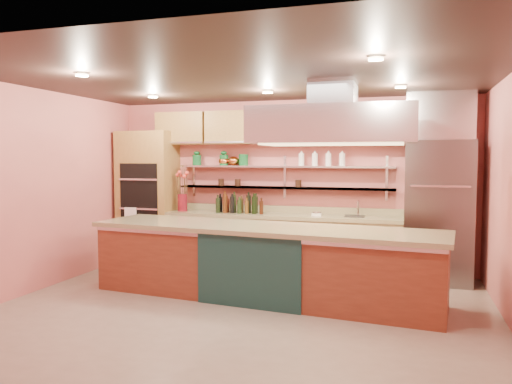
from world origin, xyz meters
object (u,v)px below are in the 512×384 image
(island, at_px, (263,262))
(copper_kettle, at_px, (234,161))
(kitchen_scale, at_px, (317,213))
(green_canister, at_px, (244,160))
(refrigerator, at_px, (438,212))
(flower_vase, at_px, (182,203))

(island, distance_m, copper_kettle, 2.44)
(kitchen_scale, distance_m, green_canister, 1.56)
(island, bearing_deg, green_canister, 121.35)
(refrigerator, xyz_separation_m, flower_vase, (-4.13, 0.01, 0.03))
(island, xyz_separation_m, copper_kettle, (-1.03, 1.78, 1.31))
(copper_kettle, bearing_deg, refrigerator, -4.02)
(flower_vase, bearing_deg, refrigerator, -0.14)
(copper_kettle, relative_size, green_canister, 1.01)
(copper_kettle, height_order, green_canister, green_canister)
(kitchen_scale, bearing_deg, refrigerator, -15.65)
(copper_kettle, xyz_separation_m, green_canister, (0.18, 0.00, 0.02))
(refrigerator, distance_m, copper_kettle, 3.36)
(island, bearing_deg, refrigerator, 40.40)
(refrigerator, xyz_separation_m, island, (-2.24, -1.55, -0.57))
(refrigerator, bearing_deg, green_canister, 175.75)
(island, relative_size, green_canister, 24.12)
(refrigerator, bearing_deg, copper_kettle, 175.98)
(refrigerator, distance_m, island, 2.78)
(island, height_order, green_canister, green_canister)
(kitchen_scale, bearing_deg, copper_kettle, 156.16)
(refrigerator, height_order, kitchen_scale, refrigerator)
(island, height_order, kitchen_scale, kitchen_scale)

